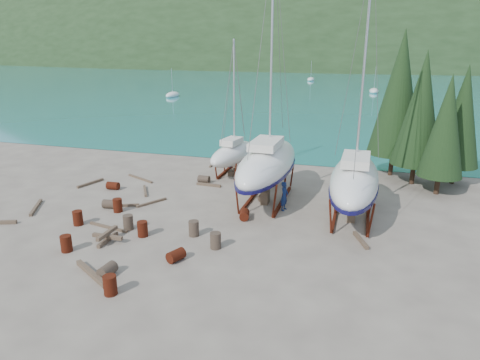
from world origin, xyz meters
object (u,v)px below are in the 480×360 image
(small_sailboat_shore, at_px, (233,153))
(worker, at_px, (284,196))
(large_sailboat_near, at_px, (267,163))
(large_sailboat_far, at_px, (354,179))

(small_sailboat_shore, relative_size, worker, 5.59)
(worker, bearing_deg, large_sailboat_near, 58.03)
(small_sailboat_shore, xyz_separation_m, worker, (5.60, -6.86, -0.81))
(large_sailboat_far, xyz_separation_m, worker, (-4.27, 0.17, -1.56))
(large_sailboat_near, height_order, worker, large_sailboat_near)
(large_sailboat_near, bearing_deg, small_sailboat_shore, 128.22)
(small_sailboat_shore, bearing_deg, large_sailboat_near, -43.47)
(large_sailboat_far, bearing_deg, large_sailboat_near, 166.04)
(large_sailboat_near, distance_m, small_sailboat_shore, 6.96)
(large_sailboat_near, xyz_separation_m, small_sailboat_shore, (-4.14, 5.52, -0.92))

